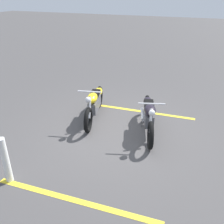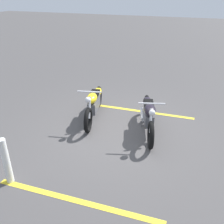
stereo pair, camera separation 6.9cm
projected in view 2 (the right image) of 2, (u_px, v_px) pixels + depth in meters
name	position (u px, v px, depth m)	size (l,w,h in m)	color
ground_plane	(115.00, 131.00, 6.60)	(60.00, 60.00, 0.00)	#474444
motorcycle_bright_foreground	(94.00, 103.00, 7.10)	(2.19, 0.79, 1.04)	black
motorcycle_dark_foreground	(148.00, 114.00, 6.46)	(2.16, 0.87, 1.04)	black
bollard_post	(6.00, 161.00, 4.66)	(0.14, 0.14, 0.97)	white
parking_stripe_near	(140.00, 111.00, 7.64)	(3.20, 0.12, 0.01)	yellow
parking_stripe_mid	(76.00, 200.00, 4.43)	(3.20, 0.12, 0.01)	yellow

